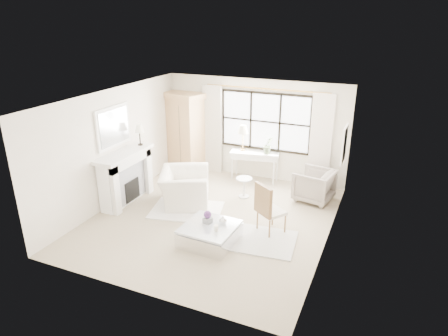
{
  "coord_description": "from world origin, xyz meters",
  "views": [
    {
      "loc": [
        3.37,
        -7.11,
        4.26
      ],
      "look_at": [
        0.21,
        0.2,
        1.17
      ],
      "focal_mm": 32.0,
      "sensor_mm": 36.0,
      "label": 1
    }
  ],
  "objects_px": {
    "armoire": "(185,131)",
    "club_armchair": "(185,188)",
    "console_table": "(254,166)",
    "coffee_table": "(210,235)"
  },
  "relations": [
    {
      "from": "armoire",
      "to": "club_armchair",
      "type": "bearing_deg",
      "value": -45.15
    },
    {
      "from": "console_table",
      "to": "armoire",
      "type": "bearing_deg",
      "value": 169.57
    },
    {
      "from": "console_table",
      "to": "club_armchair",
      "type": "bearing_deg",
      "value": -128.06
    },
    {
      "from": "armoire",
      "to": "console_table",
      "type": "height_order",
      "value": "armoire"
    },
    {
      "from": "coffee_table",
      "to": "armoire",
      "type": "bearing_deg",
      "value": 127.51
    },
    {
      "from": "console_table",
      "to": "club_armchair",
      "type": "relative_size",
      "value": 1.08
    },
    {
      "from": "armoire",
      "to": "club_armchair",
      "type": "relative_size",
      "value": 1.78
    },
    {
      "from": "armoire",
      "to": "club_armchair",
      "type": "distance_m",
      "value": 2.39
    },
    {
      "from": "armoire",
      "to": "console_table",
      "type": "xyz_separation_m",
      "value": [
        2.09,
        0.03,
        -0.74
      ]
    },
    {
      "from": "console_table",
      "to": "club_armchair",
      "type": "distance_m",
      "value": 2.29
    }
  ]
}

